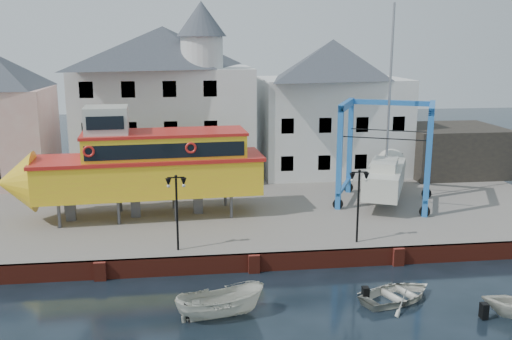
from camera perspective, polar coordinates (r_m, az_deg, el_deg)
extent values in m
plane|color=black|center=(30.98, -0.21, -10.17)|extent=(140.00, 140.00, 0.00)
cube|color=slate|center=(41.13, -2.09, -3.57)|extent=(44.00, 22.00, 1.00)
cube|color=maroon|center=(30.90, -0.24, -9.23)|extent=(44.00, 0.25, 1.00)
cube|color=maroon|center=(30.88, -15.32, -9.73)|extent=(0.60, 0.36, 1.00)
cube|color=maroon|center=(30.75, -0.20, -9.35)|extent=(0.60, 0.36, 1.00)
cube|color=maroon|center=(32.63, 14.04, -8.41)|extent=(0.60, 0.36, 1.00)
cube|color=silver|center=(47.30, -9.03, 4.65)|extent=(14.00, 8.00, 9.00)
pyramid|color=#32363F|center=(46.83, -9.29, 12.05)|extent=(14.00, 8.00, 3.20)
cube|color=black|center=(44.45, -16.14, -0.03)|extent=(1.00, 0.08, 1.20)
cube|color=black|center=(44.07, -12.29, 0.08)|extent=(1.00, 0.08, 1.20)
cube|color=black|center=(43.90, -8.39, 0.19)|extent=(1.00, 0.08, 1.20)
cube|color=black|center=(43.93, -4.47, 0.30)|extent=(1.00, 0.08, 1.20)
cube|color=black|center=(43.91, -16.38, 3.79)|extent=(1.00, 0.08, 1.20)
cube|color=black|center=(43.53, -12.47, 3.93)|extent=(1.00, 0.08, 1.20)
cube|color=black|center=(43.35, -8.52, 4.06)|extent=(1.00, 0.08, 1.20)
cube|color=black|center=(43.38, -4.54, 4.17)|extent=(1.00, 0.08, 1.20)
cube|color=black|center=(43.56, -16.63, 7.69)|extent=(1.00, 0.08, 1.20)
cube|color=black|center=(43.18, -12.67, 7.87)|extent=(1.00, 0.08, 1.20)
cube|color=black|center=(43.00, -8.65, 8.01)|extent=(1.00, 0.08, 1.20)
cube|color=black|center=(43.03, -4.61, 8.12)|extent=(1.00, 0.08, 1.20)
cylinder|color=silver|center=(44.44, -5.43, 11.61)|extent=(3.20, 3.20, 2.40)
cone|color=#32363F|center=(44.46, -5.50, 14.83)|extent=(3.80, 3.80, 2.60)
cube|color=silver|center=(49.44, 7.50, 4.46)|extent=(12.00, 8.00, 8.00)
pyramid|color=#32363F|center=(48.95, 7.69, 10.96)|extent=(12.00, 8.00, 3.20)
cube|color=black|center=(45.09, 3.13, 0.64)|extent=(1.00, 0.08, 1.20)
cube|color=black|center=(45.71, 6.83, 0.74)|extent=(1.00, 0.08, 1.20)
cube|color=black|center=(46.52, 10.42, 0.83)|extent=(1.00, 0.08, 1.20)
cube|color=black|center=(47.51, 13.87, 0.91)|extent=(1.00, 0.08, 1.20)
cube|color=black|center=(44.55, 3.18, 4.42)|extent=(1.00, 0.08, 1.20)
cube|color=black|center=(45.18, 6.93, 4.46)|extent=(1.00, 0.08, 1.20)
cube|color=black|center=(46.01, 10.57, 4.49)|extent=(1.00, 0.08, 1.20)
cube|color=black|center=(47.00, 14.07, 4.49)|extent=(1.00, 0.08, 1.20)
cube|color=black|center=(51.39, 18.86, 1.93)|extent=(8.00, 7.00, 4.00)
cylinder|color=black|center=(30.89, -7.90, -4.45)|extent=(0.12, 0.12, 4.00)
cube|color=black|center=(30.34, -8.02, -0.75)|extent=(0.90, 0.06, 0.06)
sphere|color=black|center=(30.33, -8.02, -0.62)|extent=(0.16, 0.16, 0.16)
cone|color=black|center=(30.42, -8.75, -1.26)|extent=(0.32, 0.32, 0.45)
sphere|color=beige|center=(30.46, -8.74, -1.59)|extent=(0.18, 0.18, 0.18)
cone|color=black|center=(30.40, -7.25, -1.22)|extent=(0.32, 0.32, 0.45)
sphere|color=beige|center=(30.45, -7.24, -1.55)|extent=(0.18, 0.18, 0.18)
cylinder|color=black|center=(32.30, 10.17, -3.75)|extent=(0.12, 0.12, 4.00)
cube|color=black|center=(31.78, 10.31, -0.21)|extent=(0.90, 0.06, 0.06)
sphere|color=black|center=(31.77, 10.32, -0.09)|extent=(0.16, 0.16, 0.16)
cone|color=black|center=(31.73, 9.60, -0.71)|extent=(0.32, 0.32, 0.45)
sphere|color=beige|center=(31.77, 9.59, -1.02)|extent=(0.18, 0.18, 0.18)
cone|color=black|center=(31.97, 10.98, -0.66)|extent=(0.32, 0.32, 0.45)
sphere|color=beige|center=(32.01, 10.96, -0.97)|extent=(0.18, 0.18, 0.18)
cylinder|color=#59595E|center=(36.59, -19.09, -4.34)|extent=(0.21, 0.21, 1.51)
cylinder|color=#59595E|center=(39.26, -18.53, -3.14)|extent=(0.21, 0.21, 1.51)
cylinder|color=#59595E|center=(36.23, -13.58, -4.15)|extent=(0.21, 0.21, 1.51)
cylinder|color=#59595E|center=(38.92, -13.40, -2.95)|extent=(0.21, 0.21, 1.51)
cylinder|color=#59595E|center=(36.20, -8.01, -3.92)|extent=(0.21, 0.21, 1.51)
cylinder|color=#59595E|center=(38.90, -8.22, -2.74)|extent=(0.21, 0.21, 1.51)
cylinder|color=#59595E|center=(36.52, -2.49, -3.65)|extent=(0.21, 0.21, 1.51)
cylinder|color=#59595E|center=(39.19, -3.09, -2.50)|extent=(0.21, 0.21, 1.51)
cube|color=#59595E|center=(37.85, -18.05, -3.69)|extent=(0.63, 0.54, 1.51)
cube|color=#59595E|center=(37.53, -11.95, -3.47)|extent=(0.63, 0.54, 1.51)
cube|color=#59595E|center=(37.64, -5.83, -3.20)|extent=(0.63, 0.54, 1.51)
cube|color=yellow|center=(37.05, -10.53, -0.65)|extent=(14.26, 4.69, 2.21)
cone|color=yellow|center=(37.93, -22.90, -1.14)|extent=(2.44, 3.94, 3.81)
cube|color=red|center=(36.79, -10.61, 1.18)|extent=(14.57, 4.87, 0.22)
cube|color=yellow|center=(36.67, -9.09, 2.32)|extent=(10.23, 4.04, 1.61)
cube|color=black|center=(34.96, -8.99, 1.89)|extent=(9.62, 0.67, 0.90)
cube|color=black|center=(38.37, -9.18, 2.85)|extent=(9.62, 0.67, 0.90)
cube|color=red|center=(36.52, -9.14, 3.69)|extent=(10.44, 4.15, 0.18)
cube|color=beige|center=(36.48, -14.72, 4.73)|extent=(2.77, 2.77, 1.83)
cube|color=black|center=(35.15, -14.86, 4.56)|extent=(2.19, 0.20, 0.80)
torus|color=red|center=(35.04, -16.40, 1.80)|extent=(0.71, 0.18, 0.70)
torus|color=red|center=(34.96, -6.53, 2.21)|extent=(0.71, 0.18, 0.70)
cube|color=#1A5BAB|center=(38.09, 8.34, 1.15)|extent=(0.46, 0.46, 6.97)
cylinder|color=black|center=(38.84, 8.19, -3.38)|extent=(0.74, 0.52, 0.70)
cube|color=#1A5BAB|center=(42.59, 9.37, 2.35)|extent=(0.46, 0.46, 6.97)
cylinder|color=black|center=(43.26, 9.22, -1.74)|extent=(0.74, 0.52, 0.70)
cube|color=#1A5BAB|center=(37.63, 16.82, 0.59)|extent=(0.46, 0.46, 6.97)
cylinder|color=black|center=(38.39, 16.52, -3.99)|extent=(0.74, 0.52, 0.70)
cube|color=#1A5BAB|center=(42.18, 16.95, 1.86)|extent=(0.46, 0.46, 6.97)
cylinder|color=black|center=(42.85, 16.68, -2.26)|extent=(0.74, 0.52, 0.70)
cube|color=#1A5BAB|center=(39.84, 9.05, 6.46)|extent=(2.41, 4.66, 0.49)
cube|color=#1A5BAB|center=(40.88, 8.77, -1.64)|extent=(2.32, 4.62, 0.21)
cube|color=#1A5BAB|center=(39.40, 17.20, 5.98)|extent=(2.41, 4.66, 0.49)
cube|color=#1A5BAB|center=(40.45, 16.66, -2.19)|extent=(2.32, 4.62, 0.21)
cube|color=#1A5BAB|center=(41.82, 13.38, 6.57)|extent=(5.57, 2.83, 0.35)
cube|color=beige|center=(40.38, 12.75, -0.83)|extent=(5.22, 7.74, 1.59)
cone|color=beige|center=(44.69, 13.26, 0.46)|extent=(2.75, 2.41, 2.29)
cube|color=#59595E|center=(40.66, 12.67, -2.39)|extent=(0.97, 1.73, 0.70)
cube|color=beige|center=(39.65, 12.76, 0.55)|extent=(2.70, 3.38, 0.60)
cylinder|color=#99999E|center=(39.90, 13.26, 8.12)|extent=(0.21, 0.21, 10.95)
cube|color=black|center=(38.01, 12.73, 3.09)|extent=(4.93, 2.37, 0.05)
cube|color=black|center=(41.54, 13.18, 3.88)|extent=(4.93, 2.37, 0.05)
imported|color=beige|center=(26.40, -3.56, -14.50)|extent=(4.28, 2.23, 1.57)
imported|color=beige|center=(28.74, 13.95, -12.49)|extent=(4.74, 4.12, 0.82)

